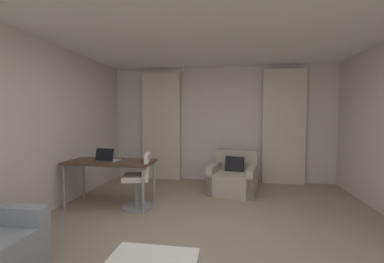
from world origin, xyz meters
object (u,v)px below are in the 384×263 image
at_px(desk, 110,164).
at_px(laptop, 107,158).
at_px(desk_chair, 139,184).
at_px(armchair, 233,178).

height_order(desk, laptop, laptop).
relative_size(desk_chair, laptop, 2.51).
distance_m(desk_chair, laptop, 0.66).
height_order(desk_chair, laptop, laptop).
xyz_separation_m(armchair, laptop, (-2.03, -1.14, 0.53)).
xyz_separation_m(desk, laptop, (-0.02, -0.05, 0.11)).
xyz_separation_m(armchair, desk_chair, (-1.50, -1.14, 0.13)).
height_order(armchair, desk_chair, desk_chair).
distance_m(desk, laptop, 0.12).
relative_size(desk, laptop, 4.01).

